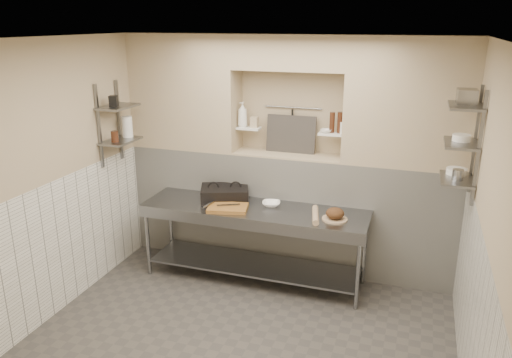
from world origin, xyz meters
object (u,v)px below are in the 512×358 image
at_px(panini_press, 225,193).
at_px(cutting_board, 228,208).
at_px(prep_table, 254,229).
at_px(rolling_pin, 315,215).
at_px(mixing_bowl, 271,204).
at_px(jug_left, 127,127).
at_px(bowl_alcove, 326,131).
at_px(bottle_soap, 243,114).
at_px(bread_loaf, 335,213).

xyz_separation_m(panini_press, cutting_board, (0.16, -0.31, -0.06)).
relative_size(prep_table, rolling_pin, 5.75).
distance_m(panini_press, cutting_board, 0.36).
bearing_deg(mixing_bowl, rolling_pin, -20.04).
relative_size(prep_table, panini_press, 3.92).
bearing_deg(jug_left, bowl_alcove, 13.07).
xyz_separation_m(panini_press, mixing_bowl, (0.59, -0.04, -0.05)).
bearing_deg(jug_left, cutting_board, -6.42).
bearing_deg(jug_left, panini_press, 7.93).
distance_m(mixing_bowl, rolling_pin, 0.60).
bearing_deg(rolling_pin, bottle_soap, 149.38).
xyz_separation_m(panini_press, bread_loaf, (1.36, -0.23, -0.00)).
relative_size(panini_press, rolling_pin, 1.47).
height_order(bowl_alcove, jug_left, jug_left).
bearing_deg(bowl_alcove, mixing_bowl, -141.74).
distance_m(bread_loaf, bottle_soap, 1.66).
xyz_separation_m(panini_press, jug_left, (-1.17, -0.16, 0.76)).
distance_m(panini_press, bread_loaf, 1.38).
xyz_separation_m(prep_table, cutting_board, (-0.26, -0.13, 0.28)).
height_order(panini_press, bottle_soap, bottle_soap).
distance_m(cutting_board, rolling_pin, 1.00).
distance_m(prep_table, panini_press, 0.57).
bearing_deg(rolling_pin, mixing_bowl, 159.96).
height_order(cutting_board, jug_left, jug_left).
distance_m(cutting_board, bowl_alcove, 1.43).
relative_size(bread_loaf, bottle_soap, 0.65).
bearing_deg(panini_press, mixing_bowl, -25.76).
xyz_separation_m(mixing_bowl, bottle_soap, (-0.50, 0.42, 0.94)).
xyz_separation_m(cutting_board, bowl_alcove, (0.96, 0.68, 0.81)).
bearing_deg(cutting_board, rolling_pin, 3.60).
bearing_deg(cutting_board, panini_press, 117.48).
distance_m(prep_table, bread_loaf, 0.99).
bearing_deg(rolling_pin, bread_loaf, 5.87).
relative_size(prep_table, bowl_alcove, 20.21).
relative_size(bottle_soap, bowl_alcove, 2.34).
bearing_deg(bowl_alcove, panini_press, -161.79).
height_order(panini_press, cutting_board, panini_press).
xyz_separation_m(mixing_bowl, bread_loaf, (0.77, -0.18, 0.05)).
bearing_deg(prep_table, panini_press, 156.57).
bearing_deg(jug_left, bread_loaf, -1.49).
distance_m(prep_table, mixing_bowl, 0.36).
xyz_separation_m(prep_table, mixing_bowl, (0.17, 0.14, 0.28)).
height_order(prep_table, bottle_soap, bottle_soap).
height_order(panini_press, mixing_bowl, panini_press).
distance_m(prep_table, bottle_soap, 1.38).
bearing_deg(bottle_soap, cutting_board, -84.69).
distance_m(cutting_board, bread_loaf, 1.20).
xyz_separation_m(panini_press, rolling_pin, (1.16, -0.25, -0.04)).
relative_size(panini_press, bread_loaf, 3.37).
bearing_deg(jug_left, mixing_bowl, 3.82).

